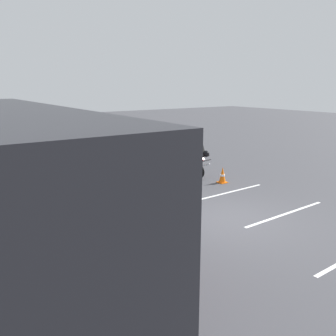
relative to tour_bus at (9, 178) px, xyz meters
The scene contains 10 objects.
ground_plane 5.80m from the tour_bus, 107.60° to the right, with size 80.00×80.00×0.00m, color #424247.
tour_bus is the anchor object (origin of this frame).
spectator_far_left 3.34m from the tour_bus, 112.99° to the right, with size 0.58×0.38×1.65m.
spectator_left 3.11m from the tour_bus, 96.81° to the right, with size 0.58×0.38×1.73m.
spectator_centre 3.28m from the tour_bus, 76.69° to the right, with size 0.57×0.31×1.68m.
parked_motorcycle_silver 2.65m from the tour_bus, 94.95° to the right, with size 2.05×0.58×0.99m.
stunt_motorcycle 7.84m from the tour_bus, 71.63° to the right, with size 1.94×0.79×1.78m.
traffic_cone 8.08m from the tour_bus, 81.26° to the right, with size 0.34×0.34×0.63m.
bay_line_b 7.62m from the tour_bus, 108.77° to the right, with size 0.18×3.56×0.01m.
bay_line_c 7.24m from the tour_bus, 89.00° to the right, with size 0.18×3.60×0.01m.
Camera 1 is at (-6.79, 6.75, 3.73)m, focal length 37.57 mm.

